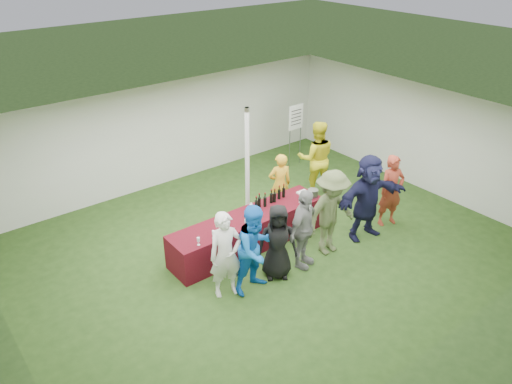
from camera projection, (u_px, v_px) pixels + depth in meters
ground at (263, 246)px, 10.77m from camera, size 60.00×60.00×0.00m
tent at (247, 165)px, 11.24m from camera, size 10.00×10.00×10.00m
serving_table at (249, 231)px, 10.60m from camera, size 3.60×0.80×0.75m
wine_bottles at (270, 198)px, 10.85m from camera, size 0.90×0.14×0.32m
wine_glasses at (236, 224)px, 9.92m from camera, size 2.71×0.12×0.16m
water_bottle at (251, 208)px, 10.51m from camera, size 0.07×0.07×0.23m
bar_towel at (303, 192)px, 11.32m from camera, size 0.25×0.18×0.03m
dump_bucket at (313, 193)px, 11.13m from camera, size 0.23×0.23×0.18m
wine_list_sign at (296, 122)px, 13.84m from camera, size 0.50×0.03×1.80m
staff_pourer at (280, 184)px, 11.66m from camera, size 0.65×0.54×1.54m
staff_back at (316, 158)px, 12.51m from camera, size 1.19×1.14×1.94m
customer_0 at (226, 255)px, 9.00m from camera, size 0.71×0.55×1.72m
customer_1 at (256, 249)px, 9.12m from camera, size 0.91×0.74×1.77m
customer_2 at (277, 242)px, 9.51m from camera, size 0.91×0.83×1.56m
customer_3 at (304, 229)px, 9.77m from camera, size 1.08×0.73×1.71m
customer_4 at (331, 213)px, 10.16m from camera, size 1.23×0.73×1.88m
customer_5 at (367, 197)px, 10.69m from camera, size 1.86×0.80×1.94m
customer_6 at (391, 191)px, 11.22m from camera, size 0.70×0.56×1.69m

